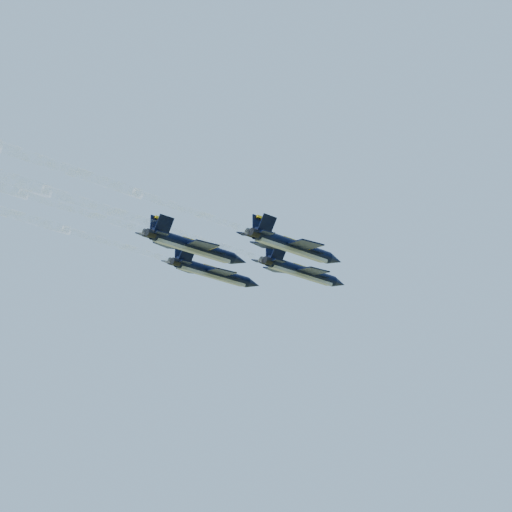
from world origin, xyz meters
The scene contains 4 objects.
jet_lead centered at (7.00, 10.24, 95.35)m, with size 12.75×17.68×4.59m.
jet_left centered at (-5.16, 3.25, 95.35)m, with size 12.75×17.68×4.59m.
jet_right centered at (12.60, -2.36, 95.35)m, with size 12.75×17.68×4.59m.
jet_slot centered at (0.61, -9.63, 95.35)m, with size 12.75×17.68×4.59m.
Camera 1 is at (64.18, -94.39, 63.00)m, focal length 55.00 mm.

